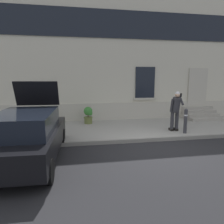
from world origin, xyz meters
name	(u,v)px	position (x,y,z in m)	size (l,w,h in m)	color
ground_plane	(160,150)	(0.00, 0.00, 0.00)	(80.00, 80.00, 0.00)	#232326
sidewalk	(137,128)	(0.00, 2.80, 0.07)	(24.00, 3.60, 0.15)	#99968E
curb_edge	(151,140)	(0.00, 0.94, 0.07)	(24.00, 0.12, 0.15)	gray
building_facade	(126,55)	(0.01, 5.29, 3.73)	(24.00, 1.52, 7.50)	beige
entrance_stoop	(200,114)	(4.16, 4.12, 0.39)	(1.86, 1.28, 0.64)	#9E998E
hatchback_car_black	(28,135)	(-4.23, -0.24, 0.80)	(1.91, 4.12, 2.34)	black
bollard_near_person	(186,120)	(1.66, 1.35, 0.71)	(0.15, 0.15, 1.04)	#333338
person_on_phone	(176,109)	(1.39, 1.73, 1.15)	(0.51, 0.51, 1.74)	#2D2D33
planter_cream	(46,115)	(-4.37, 4.08, 0.61)	(0.44, 0.44, 0.86)	beige
planter_olive	(88,115)	(-2.25, 3.87, 0.61)	(0.44, 0.44, 0.86)	#606B38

